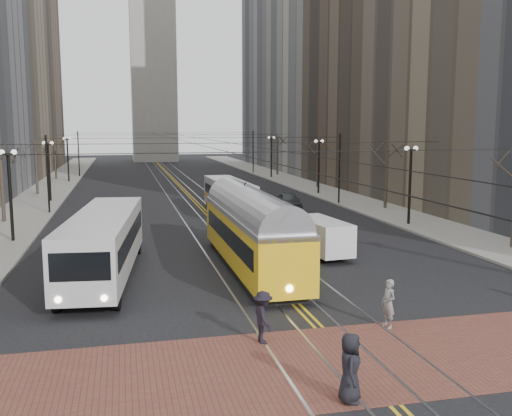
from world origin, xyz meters
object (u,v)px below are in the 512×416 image
sedan_grey (289,201)px  pedestrian_d (263,317)px  sedan_silver (243,197)px  pedestrian_a (350,368)px  pedestrian_b (388,303)px  transit_bus (104,246)px  rear_bus (229,197)px  streetcar (251,238)px  cargo_van (322,238)px

sedan_grey → pedestrian_d: pedestrian_d is taller
sedan_silver → pedestrian_d: pedestrian_d is taller
pedestrian_a → pedestrian_b: size_ratio=1.06×
transit_bus → sedan_silver: 26.18m
rear_bus → pedestrian_d: (-4.14, -28.51, -0.50)m
transit_bus → pedestrian_d: (5.46, -9.93, -0.67)m
streetcar → cargo_van: (4.50, 1.89, -0.56)m
transit_bus → cargo_van: size_ratio=2.66×
cargo_van → pedestrian_d: bearing=-124.1°
rear_bus → cargo_van: bearing=-84.1°
pedestrian_b → transit_bus: bearing=-143.3°
rear_bus → pedestrian_d: rear_bus is taller
rear_bus → cargo_van: size_ratio=2.28×
sedan_grey → sedan_silver: 4.83m
pedestrian_a → sedan_silver: bearing=12.5°
pedestrian_a → rear_bus: bearing=15.2°
sedan_silver → rear_bus: bearing=-109.4°
sedan_silver → pedestrian_a: bearing=-92.4°
rear_bus → cargo_van: 16.82m
sedan_grey → pedestrian_a: pedestrian_a is taller
streetcar → transit_bus: bearing=-179.9°
rear_bus → sedan_silver: (2.20, 4.78, -0.61)m
transit_bus → streetcar: bearing=6.4°
pedestrian_d → sedan_grey: bearing=-22.7°
pedestrian_d → cargo_van: bearing=-32.8°
cargo_van → sedan_silver: (0.00, 21.45, -0.25)m
cargo_van → pedestrian_a: bearing=-113.1°
rear_bus → sedan_silver: 5.29m
sedan_grey → pedestrian_d: size_ratio=2.50×
transit_bus → pedestrian_b: size_ratio=7.05×
transit_bus → sedan_grey: (15.20, 19.93, -0.82)m
pedestrian_b → pedestrian_a: bearing=-46.0°
rear_bus → sedan_silver: rear_bus is taller
pedestrian_a → cargo_van: bearing=3.0°
sedan_grey → pedestrian_a: size_ratio=2.36×
pedestrian_a → pedestrian_d: bearing=35.3°
sedan_silver → pedestrian_a: pedestrian_a is taller
cargo_van → pedestrian_b: 11.55m
sedan_grey → transit_bus: bearing=-121.7°
cargo_van → transit_bus: bearing=-176.7°
streetcar → sedan_silver: bearing=79.0°
cargo_van → pedestrian_b: cargo_van is taller
streetcar → sedan_grey: (7.90, 19.91, -0.85)m
cargo_van → pedestrian_a: cargo_van is taller
sedan_silver → pedestrian_d: (-6.34, -33.29, 0.10)m
streetcar → sedan_silver: (4.50, 23.34, -0.81)m
streetcar → pedestrian_a: size_ratio=7.23×
sedan_grey → pedestrian_d: 31.40m
sedan_grey → pedestrian_d: (-9.73, -29.86, 0.14)m
streetcar → cargo_van: 4.91m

